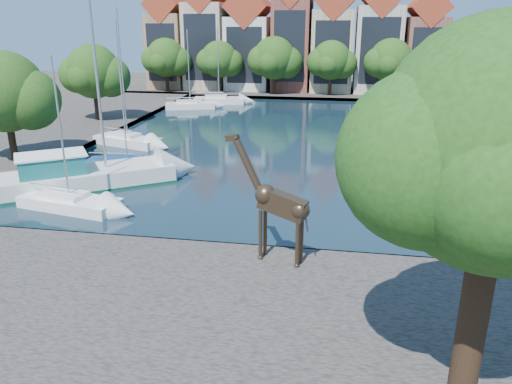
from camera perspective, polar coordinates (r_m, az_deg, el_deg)
ground at (r=24.44m, az=0.17°, el=-7.06°), size 160.00×160.00×0.00m
water_basin at (r=47.01m, az=4.99°, el=5.91°), size 38.00×50.00×0.08m
near_quay at (r=18.39m, az=-3.54°, el=-15.92°), size 50.00×14.00×0.50m
far_quay at (r=78.41m, az=7.01°, el=11.36°), size 60.00×16.00×0.50m
left_quay at (r=54.85m, az=-22.21°, el=6.71°), size 14.00×52.00×0.50m
plane_tree at (r=13.61m, az=26.62°, el=3.75°), size 8.32×6.40×10.62m
townhouse_west_end at (r=82.09m, az=-9.73°, el=16.57°), size 5.44×9.18×14.93m
townhouse_west_mid at (r=80.32m, az=-5.52°, el=17.32°), size 5.94×9.18×16.79m
townhouse_west_inner at (r=78.94m, az=-0.74°, el=16.72°), size 6.43×9.18×15.15m
townhouse_center at (r=78.00m, az=4.19°, el=17.39°), size 5.44×9.18×16.93m
townhouse_east_inner at (r=77.68m, az=8.78°, el=16.76°), size 5.94×9.18×15.79m
townhouse_east_mid at (r=77.80m, az=13.79°, el=16.72°), size 6.43×9.18×16.65m
townhouse_east_end at (r=78.52m, az=18.64°, el=15.58°), size 5.44×9.18×14.43m
far_tree_far_west at (r=76.68m, az=-10.19°, el=14.74°), size 7.28×5.60×7.68m
far_tree_west at (r=74.41m, az=-4.18°, el=14.77°), size 6.76×5.20×7.36m
far_tree_mid_west at (r=72.93m, az=2.16°, el=14.88°), size 7.80×6.00×8.00m
far_tree_mid_east at (r=72.34m, az=8.65°, el=14.52°), size 7.02×5.40×7.52m
far_tree_east at (r=72.61m, az=15.18°, el=14.19°), size 7.54×5.80×7.84m
far_tree_far_east at (r=73.78m, az=21.52°, el=13.49°), size 6.76×5.20×7.36m
side_tree_left_near at (r=41.91m, az=-26.68°, el=9.93°), size 7.80×6.00×8.20m
side_tree_left_far at (r=56.03m, az=-17.98°, el=12.77°), size 7.28×5.60×7.88m
giraffe_statue at (r=21.72m, az=2.31°, el=-1.22°), size 3.84×1.50×5.58m
motorsailer at (r=35.28m, az=-19.49°, el=2.00°), size 11.33×9.28×12.43m
sailboat_left_a at (r=31.67m, az=-20.51°, el=-0.88°), size 6.49×3.33×8.87m
sailboat_left_b at (r=38.87m, az=-14.45°, el=3.32°), size 6.46×2.66×10.69m
sailboat_left_c at (r=46.23m, az=-14.45°, el=5.94°), size 6.63×4.03×11.60m
sailboat_left_d at (r=64.02m, az=-7.53°, el=9.94°), size 6.41×3.77×9.48m
sailboat_left_e at (r=67.56m, az=-4.24°, el=10.57°), size 6.86×3.36×9.60m
sailboat_right_a at (r=31.67m, az=24.44°, el=-1.29°), size 7.44×3.57×10.42m
sailboat_right_b at (r=40.15m, az=21.37°, el=3.05°), size 6.93×3.54×8.81m
sailboat_right_c at (r=47.41m, az=23.38°, el=5.29°), size 6.55×4.29×10.30m
sailboat_right_d at (r=58.22m, az=17.98°, el=8.22°), size 5.94×3.52×7.90m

